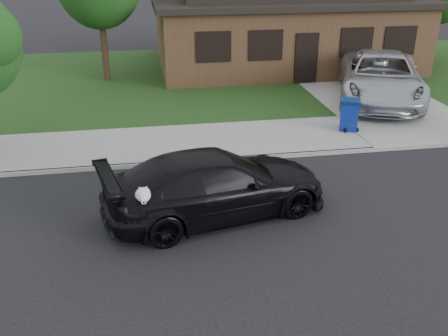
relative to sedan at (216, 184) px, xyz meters
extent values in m
plane|color=black|center=(1.51, -0.57, -0.75)|extent=(120.00, 120.00, 0.00)
cube|color=gray|center=(1.51, 4.43, -0.69)|extent=(60.00, 3.00, 0.12)
cube|color=gray|center=(1.51, 2.93, -0.69)|extent=(60.00, 0.12, 0.12)
cube|color=#193814|center=(1.51, 12.43, -0.69)|extent=(60.00, 13.00, 0.13)
cube|color=gray|center=(7.51, 9.43, -0.68)|extent=(4.50, 13.00, 0.14)
imported|color=black|center=(0.01, 0.00, 0.00)|extent=(5.52, 3.22, 1.50)
ellipsoid|color=white|center=(-1.62, -0.98, 0.37)|extent=(0.34, 0.40, 0.30)
sphere|color=white|center=(-1.62, -1.21, 0.47)|extent=(0.26, 0.26, 0.26)
cube|color=white|center=(-1.62, -1.33, 0.43)|extent=(0.09, 0.12, 0.08)
sphere|color=black|center=(-1.62, -1.39, 0.43)|extent=(0.04, 0.04, 0.04)
cone|color=white|center=(-1.68, -1.16, 0.61)|extent=(0.11, 0.11, 0.14)
cone|color=white|center=(-1.55, -1.16, 0.61)|extent=(0.11, 0.11, 0.14)
imported|color=#BABDC2|center=(7.56, 7.57, 0.28)|extent=(5.09, 7.04, 1.78)
cube|color=navy|center=(5.11, 4.59, -0.17)|extent=(0.73, 0.73, 0.92)
cube|color=#071C55|center=(5.11, 4.59, 0.33)|extent=(0.80, 0.80, 0.10)
cylinder|color=black|center=(4.90, 4.31, -0.56)|extent=(0.10, 0.15, 0.14)
cylinder|color=black|center=(5.31, 4.31, -0.56)|extent=(0.10, 0.15, 0.14)
cube|color=#422B1C|center=(5.51, 14.43, 0.88)|extent=(12.00, 8.00, 3.00)
cube|color=black|center=(5.51, 10.40, 0.48)|extent=(1.00, 0.06, 2.10)
cube|color=black|center=(1.51, 10.41, 1.08)|extent=(1.30, 0.05, 1.10)
cube|color=black|center=(3.71, 10.41, 1.08)|extent=(1.30, 0.05, 1.10)
cube|color=black|center=(7.71, 10.41, 1.08)|extent=(1.30, 0.05, 1.10)
cube|color=black|center=(9.71, 10.41, 1.08)|extent=(1.30, 0.05, 1.10)
cylinder|color=#332114|center=(-2.99, 12.43, 0.61)|extent=(0.28, 0.28, 2.48)
cylinder|color=#332114|center=(13.51, 13.93, 0.39)|extent=(0.28, 0.28, 2.03)
camera|label=1|loc=(-1.50, -10.01, 5.02)|focal=40.00mm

